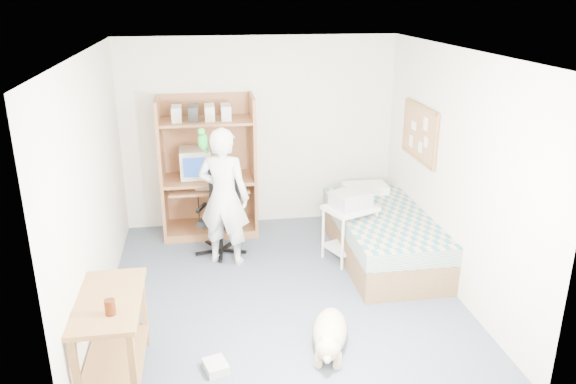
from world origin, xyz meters
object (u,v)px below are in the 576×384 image
at_px(dog, 330,333).
at_px(printer_cart, 350,224).
at_px(side_desk, 112,327).
at_px(office_chair, 222,225).
at_px(bed, 383,235).
at_px(person, 224,197).
at_px(computer_hutch, 208,172).

distance_m(dog, printer_cart, 1.86).
distance_m(side_desk, office_chair, 2.50).
bearing_deg(bed, person, 174.30).
bearing_deg(dog, side_desk, -160.04).
relative_size(side_desk, person, 0.62).
height_order(side_desk, printer_cart, side_desk).
height_order(bed, office_chair, office_chair).
bearing_deg(side_desk, office_chair, 67.11).
distance_m(person, printer_cart, 1.50).
relative_size(bed, office_chair, 2.07).
xyz_separation_m(side_desk, person, (1.00, 2.00, 0.32)).
bearing_deg(person, dog, 135.63).
distance_m(person, dog, 2.14).
height_order(office_chair, person, person).
height_order(bed, printer_cart, printer_cart).
xyz_separation_m(side_desk, printer_cart, (2.45, 1.85, -0.05)).
xyz_separation_m(office_chair, person, (0.03, -0.30, 0.46)).
height_order(office_chair, dog, office_chair).
distance_m(bed, side_desk, 3.39).
height_order(bed, person, person).
relative_size(dog, printer_cart, 1.36).
bearing_deg(dog, office_chair, 127.25).
xyz_separation_m(computer_hutch, dog, (0.97, -2.81, -0.67)).
bearing_deg(printer_cart, computer_hutch, 122.63).
height_order(computer_hutch, bed, computer_hutch).
bearing_deg(side_desk, dog, 4.09).
bearing_deg(side_desk, bed, 32.50).
bearing_deg(dog, bed, 74.45).
bearing_deg(dog, person, 129.53).
bearing_deg(printer_cart, dog, -133.31).
relative_size(computer_hutch, side_desk, 1.80).
relative_size(side_desk, printer_cart, 1.46).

